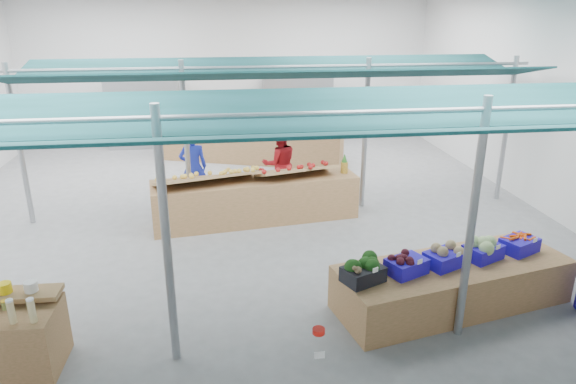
% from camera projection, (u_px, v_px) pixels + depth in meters
% --- Properties ---
extents(floor, '(13.00, 13.00, 0.00)m').
position_uv_depth(floor, '(243.00, 221.00, 9.91)').
color(floor, slate).
rests_on(floor, ground).
extents(hall, '(13.00, 13.00, 13.00)m').
position_uv_depth(hall, '(235.00, 73.00, 10.36)').
color(hall, silver).
rests_on(hall, ground).
extents(pole_grid, '(10.00, 4.60, 3.00)m').
position_uv_depth(pole_grid, '(295.00, 153.00, 7.76)').
color(pole_grid, gray).
rests_on(pole_grid, floor).
extents(awnings, '(9.50, 7.08, 0.30)m').
position_uv_depth(awnings, '(295.00, 89.00, 7.44)').
color(awnings, '#092928').
rests_on(awnings, pole_grid).
extents(back_shelving_left, '(2.00, 0.50, 2.00)m').
position_uv_depth(back_shelving_left, '(144.00, 114.00, 14.84)').
color(back_shelving_left, '#B23F33').
rests_on(back_shelving_left, floor).
extents(back_shelving_right, '(2.00, 0.50, 2.00)m').
position_uv_depth(back_shelving_right, '(297.00, 110.00, 15.42)').
color(back_shelving_right, '#B23F33').
rests_on(back_shelving_right, floor).
extents(veg_counter, '(3.40, 1.74, 0.63)m').
position_uv_depth(veg_counter, '(452.00, 284.00, 7.03)').
color(veg_counter, brown).
rests_on(veg_counter, floor).
extents(fruit_counter, '(3.98, 1.42, 0.83)m').
position_uv_depth(fruit_counter, '(256.00, 199.00, 9.85)').
color(fruit_counter, brown).
rests_on(fruit_counter, floor).
extents(far_counter, '(4.95, 2.61, 0.88)m').
position_uv_depth(far_counter, '(250.00, 144.00, 13.71)').
color(far_counter, brown).
rests_on(far_counter, floor).
extents(vendor_left, '(0.61, 0.44, 1.56)m').
position_uv_depth(vendor_left, '(193.00, 167.00, 10.60)').
color(vendor_left, '#1926A3').
rests_on(vendor_left, floor).
extents(vendor_right, '(0.83, 0.68, 1.56)m').
position_uv_depth(vendor_right, '(280.00, 164.00, 10.83)').
color(vendor_right, maroon).
rests_on(vendor_right, floor).
extents(crate_broccoli, '(0.60, 0.52, 0.35)m').
position_uv_depth(crate_broccoli, '(363.00, 270.00, 6.42)').
color(crate_broccoli, black).
rests_on(crate_broccoli, veg_counter).
extents(crate_beets, '(0.60, 0.52, 0.29)m').
position_uv_depth(crate_beets, '(407.00, 264.00, 6.63)').
color(crate_beets, '#1D11BC').
rests_on(crate_beets, veg_counter).
extents(crate_celeriac, '(0.60, 0.52, 0.31)m').
position_uv_depth(crate_celeriac, '(445.00, 256.00, 6.82)').
color(crate_celeriac, '#1D11BC').
rests_on(crate_celeriac, veg_counter).
extents(crate_cabbage, '(0.60, 0.52, 0.35)m').
position_uv_depth(crate_cabbage, '(483.00, 248.00, 7.02)').
color(crate_cabbage, '#1D11BC').
rests_on(crate_cabbage, veg_counter).
extents(crate_carrots, '(0.60, 0.52, 0.29)m').
position_uv_depth(crate_carrots, '(519.00, 244.00, 7.23)').
color(crate_carrots, '#1D11BC').
rests_on(crate_carrots, veg_counter).
extents(sparrow, '(0.12, 0.09, 0.11)m').
position_uv_depth(sparrow, '(357.00, 270.00, 6.25)').
color(sparrow, brown).
rests_on(sparrow, crate_broccoli).
extents(pole_ribbon, '(0.12, 0.12, 0.28)m').
position_uv_depth(pole_ribbon, '(319.00, 333.00, 4.69)').
color(pole_ribbon, red).
rests_on(pole_ribbon, pole_grid).
extents(apple_heap_yellow, '(2.02, 1.17, 0.27)m').
position_uv_depth(apple_heap_yellow, '(206.00, 176.00, 9.34)').
color(apple_heap_yellow, '#997247').
rests_on(apple_heap_yellow, fruit_counter).
extents(apple_heap_red, '(1.63, 1.06, 0.27)m').
position_uv_depth(apple_heap_red, '(297.00, 169.00, 9.76)').
color(apple_heap_red, '#997247').
rests_on(apple_heap_red, fruit_counter).
extents(pineapple, '(0.14, 0.14, 0.39)m').
position_uv_depth(pineapple, '(344.00, 164.00, 10.00)').
color(pineapple, '#8C6019').
rests_on(pineapple, fruit_counter).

